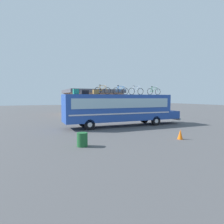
{
  "coord_description": "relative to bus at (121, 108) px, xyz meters",
  "views": [
    {
      "loc": [
        -8.25,
        -17.37,
        2.87
      ],
      "look_at": [
        -0.74,
        0.0,
        1.45
      ],
      "focal_mm": 30.94,
      "sensor_mm": 36.0,
      "label": 1
    }
  ],
  "objects": [
    {
      "name": "rooftop_bicycle_1",
      "position": [
        -2.08,
        -0.35,
        1.71
      ],
      "size": [
        1.64,
        0.44,
        0.91
      ],
      "color": "black",
      "rests_on": "bus"
    },
    {
      "name": "rooftop_bicycle_2",
      "position": [
        -0.05,
        -0.06,
        1.72
      ],
      "size": [
        1.74,
        0.44,
        0.92
      ],
      "color": "black",
      "rests_on": "bus"
    },
    {
      "name": "traffic_cone",
      "position": [
        1.03,
        -7.21,
        -1.48
      ],
      "size": [
        0.36,
        0.36,
        0.69
      ],
      "primitive_type": "cone",
      "color": "orange",
      "rests_on": "ground"
    },
    {
      "name": "ground_plane",
      "position": [
        -0.22,
        -0.0,
        -1.82
      ],
      "size": [
        120.0,
        120.0,
        0.0
      ],
      "primitive_type": "plane",
      "color": "#4C4C4F"
    },
    {
      "name": "bus",
      "position": [
        0.0,
        0.0,
        0.0
      ],
      "size": [
        12.42,
        2.49,
        3.15
      ],
      "color": "#23479E",
      "rests_on": "ground"
    },
    {
      "name": "luggage_bag_2",
      "position": [
        -3.66,
        0.23,
        1.53
      ],
      "size": [
        0.67,
        0.56,
        0.38
      ],
      "primitive_type": "cube",
      "color": "black",
      "rests_on": "bus"
    },
    {
      "name": "roadside_building",
      "position": [
        1.87,
        15.52,
        0.33
      ],
      "size": [
        9.24,
        8.58,
        4.22
      ],
      "color": "tan",
      "rests_on": "ground"
    },
    {
      "name": "trash_bin",
      "position": [
        -5.65,
        -6.45,
        -1.41
      ],
      "size": [
        0.62,
        0.62,
        0.82
      ],
      "primitive_type": "cylinder",
      "color": "#1E592D",
      "rests_on": "ground"
    },
    {
      "name": "luggage_bag_3",
      "position": [
        -2.71,
        -0.19,
        1.56
      ],
      "size": [
        0.49,
        0.41,
        0.45
      ],
      "primitive_type": "cube",
      "color": "olive",
      "rests_on": "bus"
    },
    {
      "name": "rooftop_bicycle_3",
      "position": [
        1.94,
        0.33,
        1.73
      ],
      "size": [
        1.78,
        0.44,
        0.95
      ],
      "color": "black",
      "rests_on": "bus"
    },
    {
      "name": "rooftop_bicycle_4",
      "position": [
        3.99,
        0.05,
        1.72
      ],
      "size": [
        1.72,
        0.44,
        0.92
      ],
      "color": "black",
      "rests_on": "bus"
    },
    {
      "name": "luggage_bag_1",
      "position": [
        -4.6,
        -0.31,
        1.57
      ],
      "size": [
        0.47,
        0.43,
        0.48
      ],
      "primitive_type": "cube",
      "color": "#1E7F66",
      "rests_on": "bus"
    }
  ]
}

